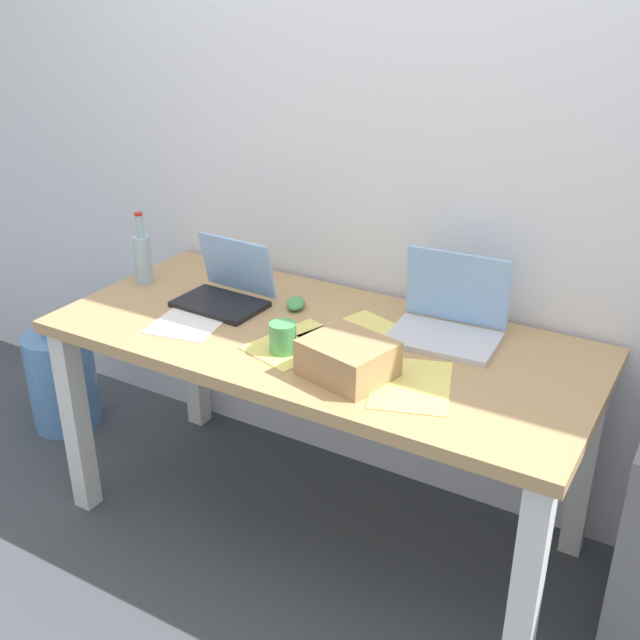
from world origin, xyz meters
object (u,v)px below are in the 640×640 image
object	(u,v)px
desk	(320,362)
water_cooler_jug	(62,379)
computer_mouse	(296,303)
cardboard_box	(348,359)
laptop_left	(226,290)
beer_bottle	(143,257)
coffee_mug	(283,338)
laptop_right	(448,320)

from	to	relation	value
desk	water_cooler_jug	bearing A→B (deg)	178.84
computer_mouse	cardboard_box	bearing A→B (deg)	-64.06
laptop_left	beer_bottle	world-z (taller)	beer_bottle
beer_bottle	cardboard_box	size ratio (longest dim) A/B	1.13
desk	beer_bottle	distance (m)	0.78
water_cooler_jug	coffee_mug	bearing A→B (deg)	-8.51
computer_mouse	coffee_mug	distance (m)	0.32
beer_bottle	cardboard_box	distance (m)	0.98
cardboard_box	coffee_mug	world-z (taller)	cardboard_box
laptop_right	cardboard_box	size ratio (longest dim) A/B	1.48
cardboard_box	water_cooler_jug	distance (m)	1.59
desk	computer_mouse	bearing A→B (deg)	142.00
beer_bottle	desk	bearing A→B (deg)	-3.66
water_cooler_jug	laptop_right	bearing A→B (deg)	5.79
laptop_left	cardboard_box	distance (m)	0.64
water_cooler_jug	beer_bottle	bearing A→B (deg)	2.59
beer_bottle	water_cooler_jug	world-z (taller)	beer_bottle
desk	coffee_mug	size ratio (longest dim) A/B	17.90
computer_mouse	water_cooler_jug	bearing A→B (deg)	162.40
laptop_right	cardboard_box	world-z (taller)	laptop_right
computer_mouse	cardboard_box	xyz separation A→B (m)	(0.37, -0.32, 0.04)
laptop_left	water_cooler_jug	xyz separation A→B (m)	(-0.87, -0.03, -0.58)
laptop_left	cardboard_box	size ratio (longest dim) A/B	1.30
computer_mouse	coffee_mug	size ratio (longest dim) A/B	1.05
laptop_right	beer_bottle	world-z (taller)	beer_bottle
laptop_right	water_cooler_jug	xyz separation A→B (m)	(-1.61, -0.16, -0.59)
beer_bottle	coffee_mug	world-z (taller)	beer_bottle
computer_mouse	cardboard_box	size ratio (longest dim) A/B	0.43
laptop_right	laptop_left	bearing A→B (deg)	-169.45
beer_bottle	laptop_left	bearing A→B (deg)	0.36
cardboard_box	laptop_right	bearing A→B (deg)	68.40
cardboard_box	water_cooler_jug	size ratio (longest dim) A/B	0.50
desk	coffee_mug	xyz separation A→B (m)	(-0.03, -0.16, 0.15)
laptop_right	beer_bottle	bearing A→B (deg)	-172.75
desk	computer_mouse	distance (m)	0.25
desk	cardboard_box	world-z (taller)	cardboard_box
laptop_left	laptop_right	world-z (taller)	laptop_right
laptop_right	cardboard_box	bearing A→B (deg)	-111.60
beer_bottle	coffee_mug	size ratio (longest dim) A/B	2.75
laptop_left	desk	bearing A→B (deg)	-7.30
laptop_right	beer_bottle	xyz separation A→B (m)	(-1.10, -0.14, 0.04)
desk	laptop_right	xyz separation A→B (m)	(0.34, 0.19, 0.15)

